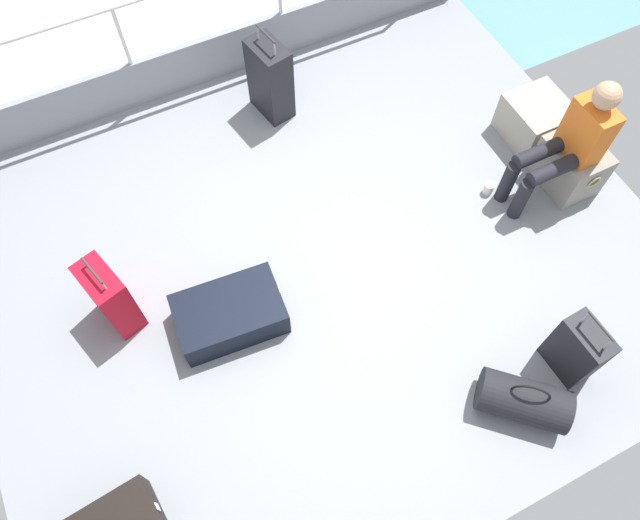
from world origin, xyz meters
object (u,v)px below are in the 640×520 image
object	(u,v)px
suitcase_2	(270,79)
suitcase_3	(577,350)
duffel_bag	(524,400)
paper_cup	(489,188)
cargo_crate_0	(535,120)
cargo_crate_1	(570,165)
passenger_seated	(569,143)
suitcase_1	(110,297)
suitcase_4	(230,314)

from	to	relation	value
suitcase_2	suitcase_3	size ratio (longest dim) A/B	1.21
duffel_bag	paper_cup	xyz separation A→B (m)	(-1.59, 0.82, -0.10)
cargo_crate_0	suitcase_3	world-z (taller)	suitcase_3
cargo_crate_1	suitcase_3	distance (m)	1.62
cargo_crate_1	duffel_bag	bearing A→B (deg)	-45.80
passenger_seated	suitcase_2	xyz separation A→B (m)	(-1.80, -1.64, -0.24)
duffel_bag	paper_cup	world-z (taller)	duffel_bag
suitcase_1	suitcase_3	bearing A→B (deg)	56.78
suitcase_1	suitcase_3	distance (m)	3.21
suitcase_2	cargo_crate_1	bearing A→B (deg)	45.41
cargo_crate_1	suitcase_4	size ratio (longest dim) A/B	0.65
cargo_crate_1	paper_cup	size ratio (longest dim) A/B	5.19
suitcase_3	cargo_crate_1	bearing A→B (deg)	143.01
duffel_bag	suitcase_2	bearing A→B (deg)	-173.11
passenger_seated	suitcase_2	bearing A→B (deg)	-137.67
passenger_seated	suitcase_1	xyz separation A→B (m)	(-0.47, -3.47, -0.29)
paper_cup	cargo_crate_0	bearing A→B (deg)	117.55
suitcase_4	cargo_crate_1	bearing A→B (deg)	88.94
cargo_crate_1	suitcase_1	size ratio (longest dim) A/B	0.73
suitcase_1	suitcase_4	xyz separation A→B (m)	(0.41, 0.70, -0.17)
paper_cup	passenger_seated	bearing A→B (deg)	66.79
passenger_seated	duffel_bag	world-z (taller)	passenger_seated
suitcase_3	suitcase_1	bearing A→B (deg)	-123.22
cargo_crate_0	passenger_seated	world-z (taller)	passenger_seated
cargo_crate_1	duffel_bag	xyz separation A→B (m)	(1.40, -1.44, -0.06)
cargo_crate_0	suitcase_3	size ratio (longest dim) A/B	0.76
suitcase_3	passenger_seated	bearing A→B (deg)	148.68
suitcase_2	suitcase_3	world-z (taller)	suitcase_2
cargo_crate_0	suitcase_4	world-z (taller)	cargo_crate_0
cargo_crate_1	paper_cup	world-z (taller)	cargo_crate_1
cargo_crate_0	suitcase_2	world-z (taller)	suitcase_2
paper_cup	suitcase_2	bearing A→B (deg)	-143.19
cargo_crate_0	duffel_bag	xyz separation A→B (m)	(1.94, -1.49, -0.04)
cargo_crate_0	paper_cup	distance (m)	0.77
suitcase_1	suitcase_2	distance (m)	2.26
cargo_crate_0	duffel_bag	bearing A→B (deg)	-37.62
paper_cup	suitcase_4	bearing A→B (deg)	-86.80
suitcase_3	duffel_bag	world-z (taller)	suitcase_3
passenger_seated	suitcase_1	world-z (taller)	passenger_seated
cargo_crate_1	duffel_bag	distance (m)	2.01
cargo_crate_1	paper_cup	bearing A→B (deg)	-106.66
suitcase_4	paper_cup	world-z (taller)	suitcase_4
suitcase_4	paper_cup	xyz separation A→B (m)	(-0.13, 2.33, -0.08)
passenger_seated	suitcase_2	world-z (taller)	passenger_seated
suitcase_3	paper_cup	size ratio (longest dim) A/B	6.93
suitcase_1	duffel_bag	distance (m)	2.90
suitcase_3	paper_cup	xyz separation A→B (m)	(-1.48, 0.35, -0.22)
suitcase_2	duffel_bag	bearing A→B (deg)	6.89
passenger_seated	suitcase_4	xyz separation A→B (m)	(-0.05, -2.77, -0.46)
cargo_crate_0	paper_cup	size ratio (longest dim) A/B	5.27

